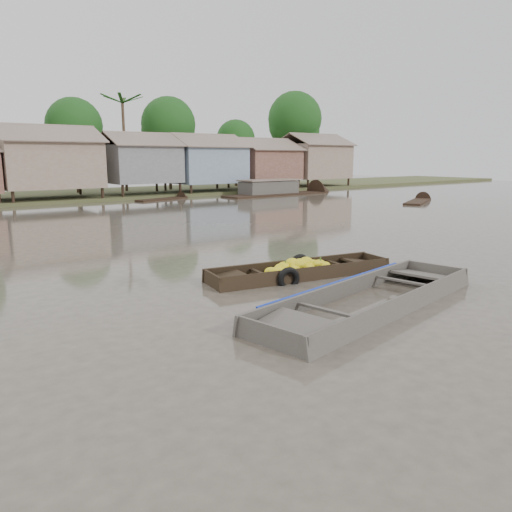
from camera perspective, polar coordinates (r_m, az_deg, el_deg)
ground at (r=11.43m, az=6.59°, el=-4.90°), size 120.00×120.00×0.00m
riverbank at (r=41.13m, az=-22.91°, el=10.28°), size 120.00×12.47×10.22m
banana_boat at (r=13.47m, az=4.84°, el=-1.78°), size 5.35×2.20×0.72m
viewer_boat at (r=11.12m, az=12.94°, el=-5.36°), size 6.90×2.83×0.54m
distant_boats at (r=39.30m, az=-2.26°, el=6.96°), size 36.01×15.81×1.38m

